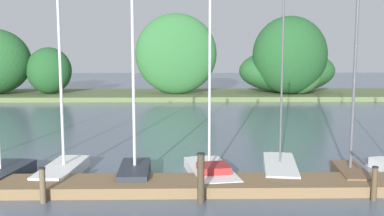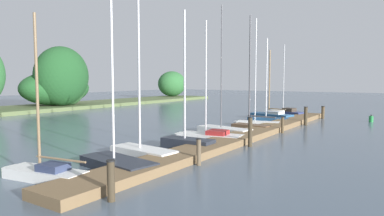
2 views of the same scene
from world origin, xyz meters
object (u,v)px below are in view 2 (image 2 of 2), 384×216
at_px(sailboat_2, 141,148).
at_px(mooring_piling_3, 282,125).
at_px(mooring_piling_2, 250,132).
at_px(mooring_piling_4, 306,116).
at_px(mooring_piling_5, 323,112).
at_px(channel_buoy_0, 371,119).
at_px(sailboat_3, 186,141).
at_px(sailboat_9, 271,115).
at_px(mooring_piling_0, 111,181).
at_px(sailboat_4, 208,135).
at_px(sailboat_6, 250,123).
at_px(mooring_piling_1, 199,152).
at_px(sailboat_7, 256,122).
at_px(sailboat_8, 267,118).
at_px(sailboat_0, 43,170).
at_px(sailboat_5, 222,129).
at_px(sailboat_1, 115,162).
at_px(sailboat_10, 284,113).

distance_m(sailboat_2, mooring_piling_3, 10.72).
relative_size(mooring_piling_2, mooring_piling_4, 1.09).
bearing_deg(mooring_piling_5, channel_buoy_0, -95.76).
distance_m(sailboat_3, sailboat_9, 14.81).
distance_m(sailboat_3, mooring_piling_0, 7.92).
relative_size(sailboat_4, sailboat_6, 0.87).
xyz_separation_m(mooring_piling_0, mooring_piling_1, (4.94, 0.18, -0.05)).
height_order(sailboat_6, sailboat_7, sailboat_7).
relative_size(sailboat_8, mooring_piling_3, 6.32).
distance_m(sailboat_0, mooring_piling_1, 5.85).
distance_m(sailboat_5, mooring_piling_5, 12.94).
distance_m(sailboat_3, mooring_piling_5, 18.04).
bearing_deg(sailboat_5, mooring_piling_0, 113.35).
relative_size(sailboat_6, mooring_piling_3, 7.26).
distance_m(sailboat_8, mooring_piling_0, 20.51).
relative_size(sailboat_9, mooring_piling_3, 5.61).
relative_size(sailboat_1, mooring_piling_4, 4.71).
xyz_separation_m(sailboat_9, channel_buoy_0, (2.71, -7.59, -0.12)).
relative_size(sailboat_4, mooring_piling_5, 6.09).
relative_size(sailboat_9, channel_buoy_0, 9.89).
bearing_deg(sailboat_2, sailboat_10, -83.99).
bearing_deg(sailboat_4, sailboat_6, -102.63).
xyz_separation_m(sailboat_2, sailboat_5, (8.05, 0.26, -0.11)).
distance_m(sailboat_3, mooring_piling_3, 7.98).
bearing_deg(sailboat_6, sailboat_4, 92.10).
relative_size(sailboat_9, mooring_piling_2, 3.88).
xyz_separation_m(sailboat_5, sailboat_8, (7.39, -0.12, 0.03)).
height_order(sailboat_7, channel_buoy_0, sailboat_7).
bearing_deg(mooring_piling_1, sailboat_1, 133.00).
xyz_separation_m(sailboat_0, mooring_piling_5, (25.14, -3.52, 0.24)).
bearing_deg(channel_buoy_0, sailboat_0, 163.31).
relative_size(sailboat_7, sailboat_9, 1.32).
xyz_separation_m(sailboat_5, channel_buoy_0, (12.11, -7.24, -0.04)).
height_order(sailboat_8, mooring_piling_1, sailboat_8).
bearing_deg(sailboat_7, sailboat_10, -100.15).
height_order(sailboat_10, mooring_piling_0, sailboat_10).
height_order(sailboat_7, sailboat_10, sailboat_7).
bearing_deg(mooring_piling_2, sailboat_3, 132.11).
bearing_deg(sailboat_7, sailboat_9, -95.32).
distance_m(sailboat_8, channel_buoy_0, 8.54).
bearing_deg(sailboat_0, sailboat_4, -103.32).
distance_m(sailboat_10, mooring_piling_2, 15.89).
height_order(sailboat_10, mooring_piling_5, sailboat_10).
height_order(sailboat_1, sailboat_8, sailboat_8).
relative_size(sailboat_4, mooring_piling_4, 4.77).
bearing_deg(sailboat_4, mooring_piling_3, -127.22).
relative_size(sailboat_4, mooring_piling_1, 6.13).
bearing_deg(mooring_piling_4, sailboat_5, 154.63).
bearing_deg(sailboat_0, sailboat_8, -99.95).
bearing_deg(sailboat_0, mooring_piling_2, -119.42).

